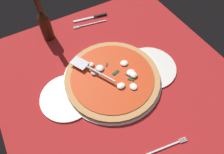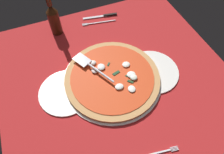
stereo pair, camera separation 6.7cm
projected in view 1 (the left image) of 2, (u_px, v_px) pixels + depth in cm
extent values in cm
cube|color=#A51F21|center=(117.00, 78.00, 94.72)|extent=(104.79, 104.79, 0.80)
cube|color=white|center=(161.00, 9.00, 123.40)|extent=(6.16, 6.16, 0.10)
cube|color=white|center=(174.00, 20.00, 117.32)|extent=(6.16, 6.16, 0.10)
cube|color=white|center=(188.00, 33.00, 111.24)|extent=(6.16, 6.16, 0.10)
cube|color=white|center=(204.00, 48.00, 105.16)|extent=(6.16, 6.16, 0.10)
cube|color=white|center=(222.00, 64.00, 99.08)|extent=(6.16, 6.16, 0.10)
cube|color=white|center=(147.00, 6.00, 124.70)|extent=(6.16, 6.16, 0.10)
cube|color=white|center=(159.00, 18.00, 118.63)|extent=(6.16, 6.16, 0.10)
cube|color=white|center=(172.00, 30.00, 112.55)|extent=(6.16, 6.16, 0.10)
cube|color=silver|center=(187.00, 44.00, 106.47)|extent=(6.16, 6.16, 0.10)
cube|color=silver|center=(204.00, 60.00, 100.39)|extent=(6.16, 6.16, 0.10)
cube|color=silver|center=(223.00, 78.00, 94.31)|extent=(6.16, 6.16, 0.10)
cube|color=white|center=(133.00, 4.00, 126.01)|extent=(6.16, 6.16, 0.10)
cube|color=silver|center=(144.00, 15.00, 119.93)|extent=(6.16, 6.16, 0.10)
cube|color=silver|center=(157.00, 27.00, 113.86)|extent=(6.16, 6.16, 0.10)
cube|color=white|center=(171.00, 41.00, 107.78)|extent=(6.16, 6.16, 0.10)
cube|color=white|center=(186.00, 57.00, 101.70)|extent=(6.16, 6.16, 0.10)
cube|color=silver|center=(204.00, 74.00, 95.62)|extent=(6.16, 6.16, 0.10)
cube|color=white|center=(224.00, 94.00, 89.54)|extent=(6.16, 6.16, 0.10)
cube|color=silver|center=(119.00, 2.00, 127.32)|extent=(6.16, 6.16, 0.10)
cube|color=silver|center=(130.00, 13.00, 121.24)|extent=(6.16, 6.16, 0.10)
cube|color=silver|center=(141.00, 25.00, 115.16)|extent=(6.16, 6.16, 0.10)
cube|color=white|center=(154.00, 38.00, 109.09)|extent=(6.16, 6.16, 0.10)
cube|color=white|center=(169.00, 53.00, 103.01)|extent=(6.16, 6.16, 0.10)
cube|color=silver|center=(185.00, 70.00, 96.93)|extent=(6.16, 6.16, 0.10)
cube|color=white|center=(204.00, 89.00, 90.85)|extent=(6.16, 6.16, 0.10)
cube|color=silver|center=(116.00, 10.00, 122.55)|extent=(6.16, 6.16, 0.10)
cube|color=white|center=(126.00, 22.00, 116.47)|extent=(6.16, 6.16, 0.10)
cube|color=white|center=(138.00, 35.00, 110.39)|extent=(6.16, 6.16, 0.10)
cube|color=white|center=(152.00, 50.00, 104.32)|extent=(6.16, 6.16, 0.10)
cube|color=white|center=(167.00, 66.00, 98.24)|extent=(6.16, 6.16, 0.10)
cube|color=silver|center=(184.00, 85.00, 92.16)|extent=(6.16, 6.16, 0.10)
cube|color=white|center=(203.00, 106.00, 86.08)|extent=(6.16, 6.16, 0.10)
cube|color=silver|center=(102.00, 8.00, 123.86)|extent=(6.16, 6.16, 0.10)
cube|color=white|center=(112.00, 19.00, 117.78)|extent=(6.16, 6.16, 0.10)
cube|color=silver|center=(123.00, 32.00, 111.70)|extent=(6.16, 6.16, 0.10)
cube|color=silver|center=(135.00, 46.00, 105.62)|extent=(6.16, 6.16, 0.10)
cube|color=silver|center=(149.00, 62.00, 99.55)|extent=(6.16, 6.16, 0.10)
cube|color=silver|center=(165.00, 81.00, 93.47)|extent=(6.16, 6.16, 0.10)
cube|color=white|center=(182.00, 101.00, 87.39)|extent=(6.16, 6.16, 0.10)
cube|color=silver|center=(203.00, 125.00, 81.31)|extent=(6.16, 6.16, 0.10)
cube|color=silver|center=(98.00, 17.00, 119.09)|extent=(6.16, 6.16, 0.10)
cube|color=white|center=(108.00, 29.00, 113.01)|extent=(6.16, 6.16, 0.10)
cube|color=white|center=(119.00, 43.00, 106.93)|extent=(6.16, 6.16, 0.10)
cube|color=silver|center=(132.00, 59.00, 100.85)|extent=(6.16, 6.16, 0.10)
cube|color=white|center=(146.00, 77.00, 94.78)|extent=(6.16, 6.16, 0.10)
cube|color=white|center=(162.00, 97.00, 88.70)|extent=(6.16, 6.16, 0.10)
cube|color=silver|center=(181.00, 120.00, 82.62)|extent=(6.16, 6.16, 0.10)
cube|color=silver|center=(202.00, 146.00, 76.54)|extent=(6.16, 6.16, 0.10)
cube|color=white|center=(84.00, 14.00, 120.40)|extent=(6.16, 6.16, 0.10)
cube|color=white|center=(93.00, 26.00, 114.32)|extent=(6.16, 6.16, 0.10)
cube|color=silver|center=(103.00, 40.00, 108.24)|extent=(6.16, 6.16, 0.10)
cube|color=silver|center=(115.00, 55.00, 102.16)|extent=(6.16, 6.16, 0.10)
cube|color=white|center=(128.00, 73.00, 96.08)|extent=(6.16, 6.16, 0.10)
cube|color=silver|center=(143.00, 92.00, 90.01)|extent=(6.16, 6.16, 0.10)
cube|color=white|center=(159.00, 114.00, 83.93)|extent=(6.16, 6.16, 0.10)
cube|color=silver|center=(179.00, 140.00, 77.85)|extent=(6.16, 6.16, 0.10)
cube|color=white|center=(78.00, 24.00, 115.63)|extent=(6.16, 6.16, 0.10)
cube|color=silver|center=(88.00, 37.00, 109.55)|extent=(6.16, 6.16, 0.10)
cube|color=white|center=(98.00, 52.00, 103.47)|extent=(6.16, 6.16, 0.10)
cube|color=white|center=(110.00, 69.00, 97.39)|extent=(6.16, 6.16, 0.10)
cube|color=white|center=(123.00, 88.00, 91.31)|extent=(6.16, 6.16, 0.10)
cube|color=silver|center=(139.00, 109.00, 85.23)|extent=(6.16, 6.16, 0.10)
cube|color=white|center=(156.00, 134.00, 79.16)|extent=(6.16, 6.16, 0.10)
cube|color=silver|center=(64.00, 21.00, 116.94)|extent=(6.16, 6.16, 0.10)
cube|color=white|center=(73.00, 34.00, 110.86)|extent=(6.16, 6.16, 0.10)
cube|color=white|center=(82.00, 49.00, 104.78)|extent=(6.16, 6.16, 0.10)
cube|color=silver|center=(93.00, 65.00, 98.70)|extent=(6.16, 6.16, 0.10)
cube|color=white|center=(105.00, 83.00, 92.62)|extent=(6.16, 6.16, 0.10)
cube|color=white|center=(119.00, 104.00, 86.54)|extent=(6.16, 6.16, 0.10)
cube|color=white|center=(135.00, 129.00, 80.46)|extent=(6.16, 6.16, 0.10)
cube|color=white|center=(58.00, 31.00, 112.17)|extent=(6.16, 6.16, 0.10)
cube|color=white|center=(67.00, 45.00, 106.09)|extent=(6.16, 6.16, 0.10)
cube|color=white|center=(76.00, 61.00, 100.01)|extent=(6.16, 6.16, 0.10)
cube|color=white|center=(87.00, 79.00, 93.93)|extent=(6.16, 6.16, 0.10)
cube|color=white|center=(99.00, 100.00, 87.85)|extent=(6.16, 6.16, 0.10)
cube|color=white|center=(113.00, 123.00, 81.77)|extent=(6.16, 6.16, 0.10)
cube|color=white|center=(130.00, 150.00, 75.69)|extent=(6.16, 6.16, 0.10)
cube|color=silver|center=(44.00, 28.00, 113.47)|extent=(6.16, 6.16, 0.10)
cube|color=white|center=(51.00, 42.00, 107.40)|extent=(6.16, 6.16, 0.10)
cube|color=white|center=(60.00, 58.00, 101.32)|extent=(6.16, 6.16, 0.10)
cube|color=white|center=(69.00, 75.00, 95.24)|extent=(6.16, 6.16, 0.10)
cube|color=white|center=(80.00, 95.00, 89.16)|extent=(6.16, 6.16, 0.10)
cube|color=silver|center=(93.00, 118.00, 83.08)|extent=(6.16, 6.16, 0.10)
cube|color=white|center=(107.00, 144.00, 77.00)|extent=(6.16, 6.16, 0.10)
cube|color=silver|center=(36.00, 39.00, 108.70)|extent=(6.16, 6.16, 0.10)
cube|color=white|center=(44.00, 54.00, 102.63)|extent=(6.16, 6.16, 0.10)
cube|color=silver|center=(52.00, 71.00, 96.55)|extent=(6.16, 6.16, 0.10)
cube|color=white|center=(62.00, 91.00, 90.47)|extent=(6.16, 6.16, 0.10)
cube|color=white|center=(73.00, 113.00, 84.39)|extent=(6.16, 6.16, 0.10)
cube|color=white|center=(86.00, 138.00, 78.31)|extent=(6.16, 6.16, 0.10)
cube|color=white|center=(22.00, 36.00, 110.01)|extent=(6.16, 6.16, 0.10)
cube|color=silver|center=(28.00, 51.00, 103.93)|extent=(6.16, 6.16, 0.10)
cube|color=white|center=(36.00, 67.00, 97.86)|extent=(6.16, 6.16, 0.10)
cube|color=white|center=(44.00, 86.00, 91.78)|extent=(6.16, 6.16, 0.10)
cube|color=white|center=(54.00, 108.00, 85.70)|extent=(6.16, 6.16, 0.10)
cube|color=silver|center=(65.00, 132.00, 79.62)|extent=(6.16, 6.16, 0.10)
cube|color=silver|center=(13.00, 47.00, 105.24)|extent=(6.16, 6.16, 0.10)
cube|color=white|center=(20.00, 64.00, 99.16)|extent=(6.16, 6.16, 0.10)
cube|color=white|center=(27.00, 82.00, 93.09)|extent=(6.16, 6.16, 0.10)
cube|color=white|center=(35.00, 103.00, 87.01)|extent=(6.16, 6.16, 0.10)
cube|color=silver|center=(45.00, 127.00, 80.93)|extent=(6.16, 6.16, 0.10)
cube|color=white|center=(4.00, 60.00, 100.47)|extent=(6.16, 6.16, 0.10)
cube|color=white|center=(10.00, 78.00, 94.39)|extent=(6.16, 6.16, 0.10)
cube|color=white|center=(17.00, 98.00, 88.32)|extent=(6.16, 6.16, 0.10)
cube|color=silver|center=(25.00, 121.00, 82.24)|extent=(6.16, 6.16, 0.10)
cube|color=silver|center=(34.00, 148.00, 76.16)|extent=(6.16, 6.16, 0.10)
cube|color=white|center=(6.00, 116.00, 83.55)|extent=(6.16, 6.16, 0.10)
cube|color=white|center=(14.00, 142.00, 77.47)|extent=(6.16, 6.16, 0.10)
cylinder|color=silver|center=(112.00, 79.00, 93.37)|extent=(45.27, 45.27, 1.01)
cylinder|color=white|center=(150.00, 67.00, 97.17)|extent=(25.11, 25.11, 1.00)
cylinder|color=white|center=(67.00, 97.00, 87.87)|extent=(23.47, 23.47, 1.00)
cylinder|color=tan|center=(112.00, 77.00, 92.30)|extent=(43.33, 43.33, 1.57)
cylinder|color=red|center=(112.00, 76.00, 91.53)|extent=(37.86, 37.86, 0.30)
ellipsoid|color=white|center=(124.00, 63.00, 94.96)|extent=(3.64, 3.35, 0.99)
ellipsoid|color=white|center=(134.00, 87.00, 87.69)|extent=(3.25, 3.56, 0.85)
ellipsoid|color=white|center=(94.00, 72.00, 91.76)|extent=(3.13, 3.35, 1.29)
ellipsoid|color=white|center=(121.00, 86.00, 87.75)|extent=(3.85, 3.14, 1.16)
ellipsoid|color=white|center=(100.00, 68.00, 93.15)|extent=(3.56, 3.86, 1.26)
ellipsoid|color=silver|center=(91.00, 65.00, 94.19)|extent=(2.88, 2.69, 1.33)
ellipsoid|color=white|center=(134.00, 75.00, 90.88)|extent=(3.28, 3.37, 1.37)
ellipsoid|color=white|center=(131.00, 73.00, 91.75)|extent=(4.00, 3.54, 1.18)
cube|color=#1B3A1B|center=(131.00, 79.00, 90.12)|extent=(2.69, 2.72, 0.30)
cube|color=#153D1F|center=(115.00, 73.00, 92.16)|extent=(3.73, 2.12, 0.30)
cube|color=#1F4528|center=(107.00, 65.00, 94.90)|extent=(1.96, 1.98, 0.30)
cube|color=#254F2E|center=(127.00, 73.00, 92.01)|extent=(2.32, 1.25, 0.30)
cube|color=silver|center=(79.00, 63.00, 93.72)|extent=(8.31, 9.46, 0.30)
cylinder|color=silver|center=(100.00, 74.00, 89.79)|extent=(8.06, 14.34, 1.00)
cube|color=white|center=(92.00, 21.00, 116.36)|extent=(22.31, 14.71, 0.60)
cube|color=silver|center=(93.00, 23.00, 114.66)|extent=(16.02, 3.45, 0.25)
cube|color=silver|center=(76.00, 26.00, 113.20)|extent=(2.99, 0.75, 0.25)
cube|color=silver|center=(76.00, 27.00, 112.96)|extent=(2.99, 0.75, 0.25)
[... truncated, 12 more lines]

